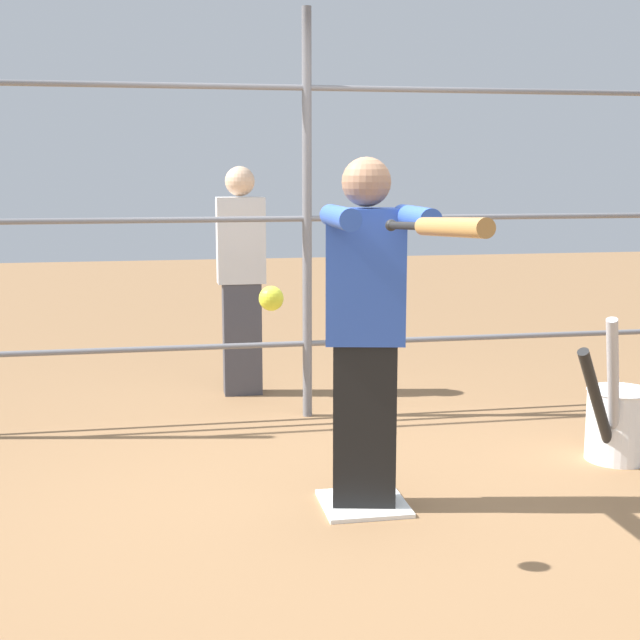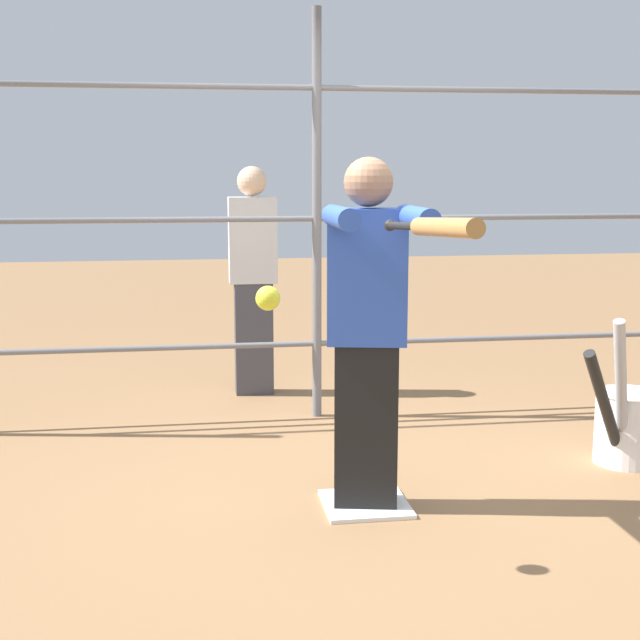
% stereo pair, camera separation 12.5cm
% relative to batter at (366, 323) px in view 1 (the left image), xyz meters
% --- Properties ---
extents(ground_plane, '(24.00, 24.00, 0.00)m').
position_rel_batter_xyz_m(ground_plane, '(0.00, -0.02, -0.89)').
color(ground_plane, olive).
extents(home_plate, '(0.40, 0.40, 0.02)m').
position_rel_batter_xyz_m(home_plate, '(0.00, -0.02, -0.88)').
color(home_plate, white).
rests_on(home_plate, ground).
extents(fence_backstop, '(5.51, 0.06, 2.56)m').
position_rel_batter_xyz_m(fence_backstop, '(0.00, -1.62, 0.39)').
color(fence_backstop, slate).
rests_on(fence_backstop, ground).
extents(batter, '(0.42, 0.61, 1.64)m').
position_rel_batter_xyz_m(batter, '(0.00, 0.00, 0.00)').
color(batter, black).
rests_on(batter, ground).
extents(baseball_bat_swinging, '(0.12, 0.93, 0.10)m').
position_rel_batter_xyz_m(baseball_bat_swinging, '(-0.04, 0.97, 0.50)').
color(baseball_bat_swinging, black).
extents(softball_in_flight, '(0.10, 0.10, 0.10)m').
position_rel_batter_xyz_m(softball_in_flight, '(0.51, 0.57, 0.21)').
color(softball_in_flight, yellow).
extents(bat_bucket, '(1.04, 0.68, 0.86)m').
position_rel_batter_xyz_m(bat_bucket, '(-1.53, -0.42, -0.66)').
color(bat_bucket, white).
rests_on(bat_bucket, ground).
extents(bystander_behind_fence, '(0.33, 0.21, 1.61)m').
position_rel_batter_xyz_m(bystander_behind_fence, '(0.36, -2.28, -0.05)').
color(bystander_behind_fence, '#3F3F47').
rests_on(bystander_behind_fence, ground).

